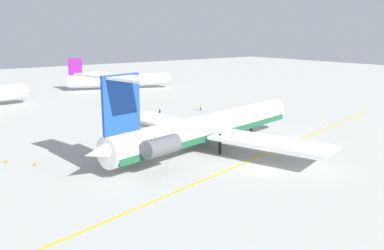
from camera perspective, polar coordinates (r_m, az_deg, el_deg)
ground at (r=54.50m, az=9.13°, el=-6.03°), size 345.40×345.40×0.00m
main_jetliner at (r=61.76m, az=1.52°, el=-0.40°), size 42.20×37.55×12.35m
airliner_mid_left at (r=129.83m, az=-9.37°, el=6.03°), size 30.68×30.83×9.45m
ground_crew_near_nose at (r=86.62m, az=-4.38°, el=1.79°), size 0.43×0.27×1.68m
ground_crew_near_tail at (r=93.37m, az=1.18°, el=2.61°), size 0.38×0.27×1.68m
safety_cone_nose at (r=59.04m, az=-20.46°, el=-4.94°), size 0.40×0.40×0.55m
safety_cone_wingtip at (r=61.94m, az=-23.79°, el=-4.42°), size 0.40×0.40×0.55m
taxiway_centreline at (r=57.61m, az=7.47°, el=-4.94°), size 93.33×20.96×0.01m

